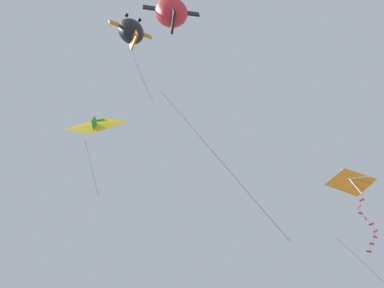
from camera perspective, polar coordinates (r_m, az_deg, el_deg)
name	(u,v)px	position (r m, az deg, el deg)	size (l,w,h in m)	color
kite_fish_near_left	(171,12)	(19.22, -1.88, 11.80)	(3.56, 2.87, 9.30)	red
kite_fish_highest	(131,31)	(22.99, -5.54, 10.11)	(1.83, 1.74, 5.12)	black
kite_diamond_far_centre	(352,184)	(23.43, 14.24, -3.53)	(3.66, 2.65, 8.39)	orange
kite_delta_mid_left	(96,125)	(30.46, -8.69, 1.73)	(2.35, 0.95, 4.95)	yellow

